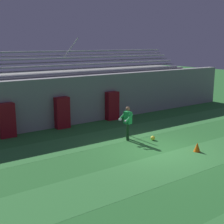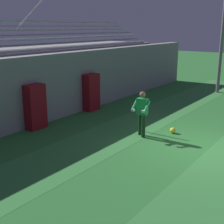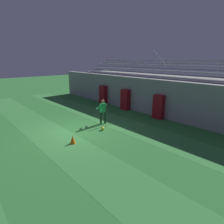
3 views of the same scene
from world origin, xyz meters
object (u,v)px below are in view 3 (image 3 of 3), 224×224
Objects in this scene: padding_pillar_far_left at (103,95)px; goalkeeper at (103,110)px; soccer_ball at (103,128)px; padding_pillar_gate_left at (125,100)px; padding_pillar_gate_right at (158,107)px; traffic_cone at (73,140)px.

padding_pillar_far_left is 6.07m from goalkeeper.
padding_pillar_far_left is 7.37m from soccer_ball.
padding_pillar_gate_left is 4.16m from goalkeeper.
padding_pillar_far_left reaches higher than soccer_ball.
padding_pillar_gate_left reaches higher than soccer_ball.
padding_pillar_gate_right reaches higher than traffic_cone.
padding_pillar_gate_right is at bearing 64.97° from goalkeeper.
padding_pillar_gate_left is at bearing 0.00° from padding_pillar_far_left.
goalkeeper is (1.64, -3.83, 0.08)m from padding_pillar_gate_left.
padding_pillar_gate_left is at bearing 113.71° from traffic_cone.
padding_pillar_gate_right is 1.00× the size of padding_pillar_far_left.
traffic_cone is (0.45, -2.36, 0.10)m from soccer_ball.
padding_pillar_gate_left is 1.00× the size of padding_pillar_gate_right.
goalkeeper is 1.52m from soccer_ball.
padding_pillar_far_left is 7.98× the size of soccer_ball.
padding_pillar_gate_right is at bearing 0.00° from padding_pillar_far_left.
soccer_ball is 0.52× the size of traffic_cone.
traffic_cone is (1.43, -3.16, -0.74)m from goalkeeper.
traffic_cone is at bearing -92.92° from padding_pillar_gate_right.
padding_pillar_far_left reaches higher than traffic_cone.
padding_pillar_far_left is at bearing 180.00° from padding_pillar_gate_left.
soccer_ball is at bearing -39.26° from goalkeeper.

